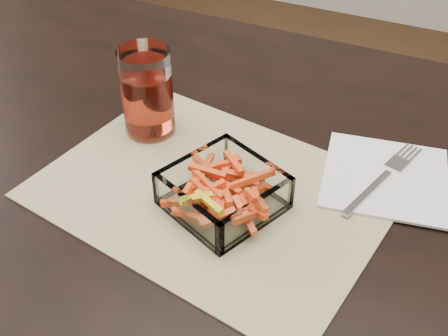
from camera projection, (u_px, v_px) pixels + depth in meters
The scene contains 6 objects.
dining_table at pixel (257, 224), 0.84m from camera, with size 1.60×0.90×0.75m.
placemat at pixel (212, 191), 0.76m from camera, with size 0.45×0.33×0.00m, color tan.
glass_bowl at pixel (223, 193), 0.72m from camera, with size 0.17×0.17×0.05m.
tumbler at pixel (147, 95), 0.83m from camera, with size 0.08×0.08×0.13m.
napkin at pixel (385, 177), 0.78m from camera, with size 0.17×0.17×0.00m, color white.
fork at pixel (385, 176), 0.77m from camera, with size 0.07×0.19×0.00m.
Camera 1 is at (0.21, -0.55, 1.26)m, focal length 45.00 mm.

